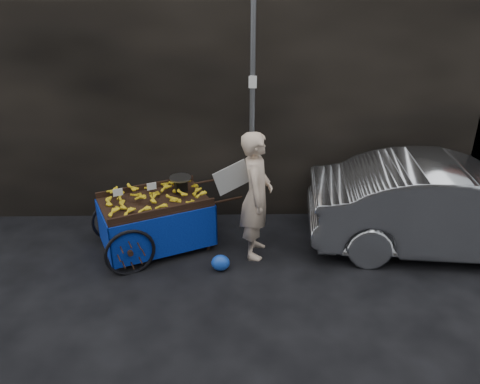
{
  "coord_description": "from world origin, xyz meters",
  "views": [
    {
      "loc": [
        -0.02,
        -5.67,
        3.88
      ],
      "look_at": [
        0.1,
        0.5,
        0.96
      ],
      "focal_mm": 35.0,
      "sensor_mm": 36.0,
      "label": 1
    }
  ],
  "objects_px": {
    "banana_cart": "(152,206)",
    "vendor": "(256,196)",
    "plastic_bag": "(221,263)",
    "parked_car": "(453,207)"
  },
  "relations": [
    {
      "from": "vendor",
      "to": "plastic_bag",
      "type": "height_order",
      "value": "vendor"
    },
    {
      "from": "vendor",
      "to": "parked_car",
      "type": "bearing_deg",
      "value": -81.06
    },
    {
      "from": "banana_cart",
      "to": "plastic_bag",
      "type": "relative_size",
      "value": 8.87
    },
    {
      "from": "plastic_bag",
      "to": "parked_car",
      "type": "bearing_deg",
      "value": 8.89
    },
    {
      "from": "banana_cart",
      "to": "vendor",
      "type": "relative_size",
      "value": 1.22
    },
    {
      "from": "vendor",
      "to": "plastic_bag",
      "type": "relative_size",
      "value": 7.26
    },
    {
      "from": "banana_cart",
      "to": "parked_car",
      "type": "height_order",
      "value": "parked_car"
    },
    {
      "from": "banana_cart",
      "to": "vendor",
      "type": "xyz_separation_m",
      "value": [
        1.55,
        -0.17,
        0.24
      ]
    },
    {
      "from": "plastic_bag",
      "to": "parked_car",
      "type": "distance_m",
      "value": 3.55
    },
    {
      "from": "banana_cart",
      "to": "parked_car",
      "type": "distance_m",
      "value": 4.49
    }
  ]
}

